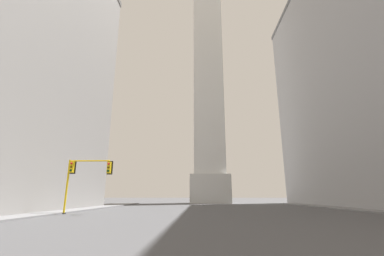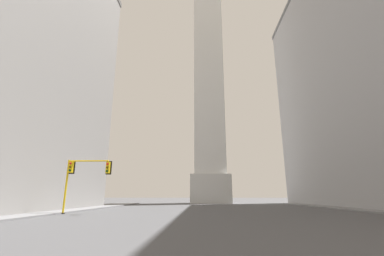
{
  "view_description": "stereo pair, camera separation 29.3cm",
  "coord_description": "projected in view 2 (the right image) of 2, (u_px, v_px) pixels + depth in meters",
  "views": [
    {
      "loc": [
        -2.22,
        -1.15,
        1.7
      ],
      "look_at": [
        -3.54,
        42.56,
        13.21
      ],
      "focal_mm": 24.0,
      "sensor_mm": 36.0,
      "label": 1
    },
    {
      "loc": [
        -1.92,
        -1.14,
        1.7
      ],
      "look_at": [
        -3.54,
        42.56,
        13.21
      ],
      "focal_mm": 24.0,
      "sensor_mm": 36.0,
      "label": 2
    }
  ],
  "objects": [
    {
      "name": "sidewalk_left",
      "position": [
        13.0,
        216.0,
        21.32
      ],
      "size": [
        5.0,
        69.24,
        0.15
      ],
      "primitive_type": "cube",
      "color": "slate",
      "rests_on": "ground_plane"
    },
    {
      "name": "obelisk",
      "position": [
        208.0,
        60.0,
        65.29
      ],
      "size": [
        8.7,
        8.7,
        73.17
      ],
      "color": "silver",
      "rests_on": "ground_plane"
    },
    {
      "name": "traffic_light_mid_left",
      "position": [
        83.0,
        172.0,
        25.13
      ],
      "size": [
        4.48,
        0.52,
        5.11
      ],
      "color": "yellow",
      "rests_on": "ground_plane"
    }
  ]
}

